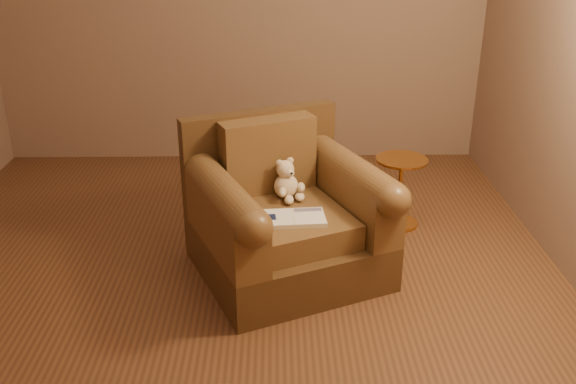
{
  "coord_description": "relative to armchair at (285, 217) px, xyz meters",
  "views": [
    {
      "loc": [
        0.3,
        -3.29,
        1.99
      ],
      "look_at": [
        0.36,
        -0.02,
        0.54
      ],
      "focal_mm": 40.0,
      "sensor_mm": 36.0,
      "label": 1
    }
  ],
  "objects": [
    {
      "name": "armchair",
      "position": [
        0.0,
        0.0,
        0.0
      ],
      "size": [
        1.27,
        1.25,
        0.89
      ],
      "rotation": [
        0.0,
        0.0,
        0.41
      ],
      "color": "#4A3018",
      "rests_on": "floor"
    },
    {
      "name": "side_table",
      "position": [
        0.78,
        0.57,
        -0.08
      ],
      "size": [
        0.35,
        0.35,
        0.48
      ],
      "color": "gold",
      "rests_on": "floor"
    },
    {
      "name": "floor",
      "position": [
        -0.35,
        -0.07,
        -0.34
      ],
      "size": [
        4.0,
        4.0,
        0.0
      ],
      "primitive_type": "plane",
      "color": "brown",
      "rests_on": "ground"
    },
    {
      "name": "teddy_bear",
      "position": [
        0.02,
        0.1,
        0.17
      ],
      "size": [
        0.18,
        0.21,
        0.25
      ],
      "rotation": [
        0.0,
        0.0,
        0.57
      ],
      "color": "beige",
      "rests_on": "armchair"
    },
    {
      "name": "guidebook",
      "position": [
        0.05,
        -0.21,
        0.09
      ],
      "size": [
        0.36,
        0.23,
        0.03
      ],
      "rotation": [
        0.0,
        0.0,
        0.08
      ],
      "color": "beige",
      "rests_on": "armchair"
    }
  ]
}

